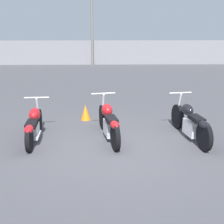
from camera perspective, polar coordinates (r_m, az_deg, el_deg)
The scene contains 7 objects.
ground_plane at distance 7.22m, azimuth 0.15°, elevation -6.66°, with size 60.00×60.00×0.00m, color #424247.
fence_back at distance 21.83m, azimuth -0.92°, elevation 10.81°, with size 40.00×0.04×1.64m.
light_pole_left at distance 20.89m, azimuth -3.75°, elevation 18.79°, with size 0.70×0.35×6.33m.
motorcycle_slot_0 at distance 7.80m, azimuth -14.10°, elevation -2.29°, with size 0.64×2.06×0.93m.
motorcycle_slot_1 at distance 7.65m, azimuth -0.56°, elevation -1.94°, with size 0.72×2.19×1.02m.
motorcycle_slot_2 at distance 7.88m, azimuth 14.22°, elevation -1.90°, with size 0.66×2.23×1.03m.
traffic_cone_far at distance 9.28m, azimuth -4.86°, elevation -0.06°, with size 0.28×0.28×0.45m.
Camera 1 is at (-0.18, -6.66, 2.78)m, focal length 50.00 mm.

